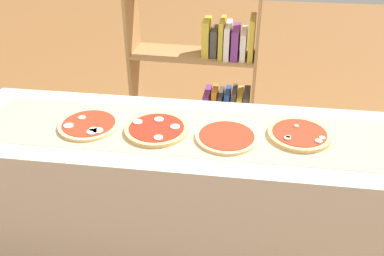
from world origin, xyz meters
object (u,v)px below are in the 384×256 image
Objects in this scene: pizza_plain_2 at (227,137)px; pizza_mushroom_3 at (299,134)px; bookshelf at (210,90)px; pizza_mozzarella_0 at (89,125)px; pizza_mozzarella_1 at (157,129)px.

pizza_mushroom_3 reaches higher than pizza_plain_2.
pizza_mushroom_3 is at bearing -61.30° from bookshelf.
bookshelf is (0.47, 0.93, -0.24)m from pizza_mozzarella_0.
pizza_mushroom_3 is (0.96, 0.04, 0.00)m from pizza_mozzarella_0.
bookshelf is at bearing 80.47° from pizza_mozzarella_1.
pizza_mushroom_3 is 0.20× the size of bookshelf.
pizza_plain_2 is at bearing -80.14° from bookshelf.
bookshelf reaches higher than pizza_mushroom_3.
pizza_mozzarella_0 is 1.07m from bookshelf.
bookshelf is (-0.16, 0.94, -0.24)m from pizza_plain_2.
pizza_mozzarella_0 is at bearing -177.34° from pizza_mushroom_3.
pizza_mushroom_3 is at bearing 3.78° from pizza_mozzarella_1.
pizza_mozzarella_1 is at bearing -99.53° from bookshelf.
pizza_plain_2 is at bearing -1.42° from pizza_mozzarella_0.
pizza_plain_2 is 0.20× the size of bookshelf.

